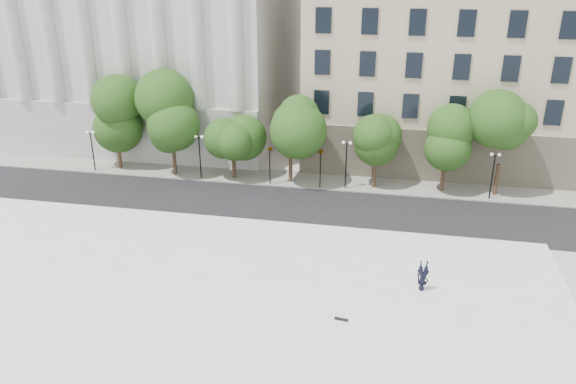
% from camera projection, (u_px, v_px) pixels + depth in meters
% --- Properties ---
extents(ground, '(160.00, 160.00, 0.00)m').
position_uv_depth(ground, '(184.00, 331.00, 31.34)').
color(ground, beige).
rests_on(ground, ground).
extents(plaza, '(44.00, 22.00, 0.45)m').
position_uv_depth(plaza, '(202.00, 298.00, 33.97)').
color(plaza, white).
rests_on(plaza, ground).
extents(street, '(60.00, 8.00, 0.02)m').
position_uv_depth(street, '(260.00, 204.00, 47.65)').
color(street, black).
rests_on(street, ground).
extents(far_sidewalk, '(60.00, 4.00, 0.12)m').
position_uv_depth(far_sidewalk, '(275.00, 178.00, 53.06)').
color(far_sidewalk, '#9A988E').
rests_on(far_sidewalk, ground).
extents(building_west, '(31.50, 27.65, 25.60)m').
position_uv_depth(building_west, '(156.00, 19.00, 64.34)').
color(building_west, silver).
rests_on(building_west, ground).
extents(building_east, '(36.00, 26.15, 23.00)m').
position_uv_depth(building_east, '(491.00, 42.00, 58.78)').
color(building_east, '#BDAF90').
rests_on(building_east, ground).
extents(traffic_light_west, '(1.00, 1.62, 4.16)m').
position_uv_depth(traffic_light_west, '(270.00, 147.00, 50.16)').
color(traffic_light_west, black).
rests_on(traffic_light_west, ground).
extents(traffic_light_east, '(0.93, 1.98, 4.28)m').
position_uv_depth(traffic_light_east, '(321.00, 149.00, 49.30)').
color(traffic_light_east, black).
rests_on(traffic_light_east, ground).
extents(person_lying, '(0.79, 2.04, 0.55)m').
position_uv_depth(person_lying, '(422.00, 286.00, 34.32)').
color(person_lying, black).
rests_on(person_lying, plaza).
extents(skateboard, '(0.80, 0.31, 0.08)m').
position_uv_depth(skateboard, '(341.00, 319.00, 31.56)').
color(skateboard, black).
rests_on(skateboard, plaza).
extents(street_trees, '(39.55, 4.92, 7.99)m').
position_uv_depth(street_trees, '(288.00, 126.00, 50.34)').
color(street_trees, '#382619').
rests_on(street_trees, ground).
extents(lamp_posts, '(37.81, 0.28, 4.55)m').
position_uv_depth(lamp_posts, '(277.00, 154.00, 50.59)').
color(lamp_posts, black).
rests_on(lamp_posts, ground).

